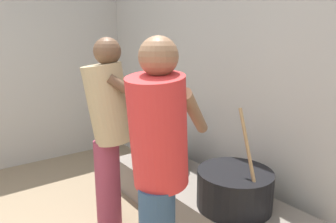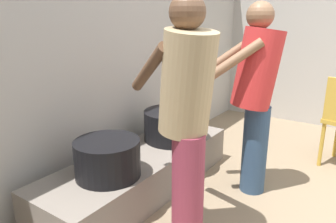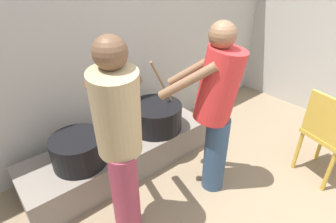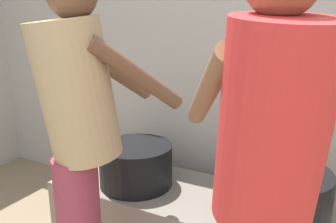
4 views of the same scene
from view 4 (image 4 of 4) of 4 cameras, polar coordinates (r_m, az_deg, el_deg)
block_enclosure_rear at (r=2.21m, az=17.86°, el=8.93°), size 5.24×0.20×2.21m
hearth_ledge at (r=2.10m, az=5.64°, el=-18.16°), size 1.89×0.60×0.32m
cooking_pot_main at (r=1.84m, az=18.21°, el=-13.35°), size 0.54×0.54×0.72m
cooking_pot_secondary at (r=2.10m, az=-5.59°, el=-9.16°), size 0.46×0.46×0.26m
cook_in_tan_shirt at (r=1.48m, az=-15.11°, el=-2.87°), size 0.58×0.71×1.52m
cook_in_red_shirt at (r=1.02m, az=16.93°, el=-11.34°), size 0.62×0.71×1.51m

